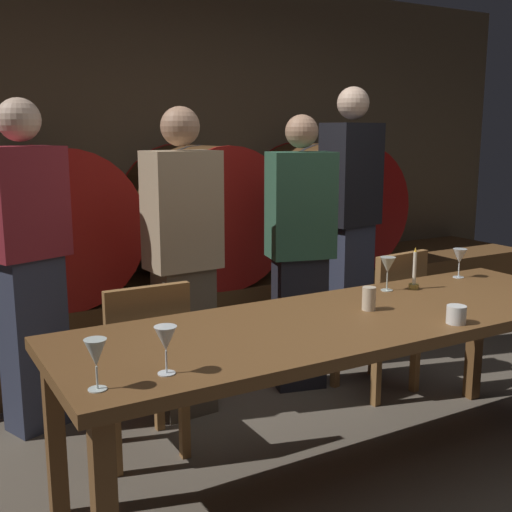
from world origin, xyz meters
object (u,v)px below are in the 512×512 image
dining_table (349,331)px  wine_glass_center_left (166,340)px  wine_glass_far_left (96,354)px  candle_center (414,277)px  wine_barrel_left (49,223)px  guest_far_right (350,224)px  guest_center_left (183,262)px  cup_left (369,299)px  wine_glass_far_right (460,257)px  guest_center_right (300,252)px  wine_glass_center_right (388,266)px  chair_right (386,315)px  wine_barrel_center (201,213)px  wine_barrel_right (323,204)px  guest_far_left (29,265)px  cup_right (456,315)px  chair_left (142,362)px

dining_table → wine_glass_center_left: bearing=-166.1°
wine_glass_far_left → wine_glass_center_left: bearing=4.0°
candle_center → wine_glass_far_left: (-1.77, -0.47, 0.06)m
candle_center → wine_glass_center_left: size_ratio=1.32×
wine_barrel_left → guest_far_right: bearing=-21.7°
candle_center → guest_center_left: bearing=140.2°
candle_center → cup_left: size_ratio=2.05×
wine_glass_far_right → wine_barrel_left: bearing=137.5°
guest_center_right → candle_center: size_ratio=7.63×
candle_center → wine_glass_center_right: (-0.14, 0.04, 0.07)m
wine_glass_center_right → wine_glass_far_right: 0.54m
dining_table → chair_right: size_ratio=2.93×
wine_barrel_center → cup_left: 1.94m
wine_glass_center_right → dining_table: bearing=-149.3°
wine_barrel_left → wine_glass_far_left: bearing=-98.8°
wine_glass_far_right → wine_glass_far_left: bearing=-166.0°
guest_far_right → cup_left: (-0.83, -1.21, -0.13)m
wine_barrel_right → wine_glass_far_left: 3.30m
guest_far_left → cup_left: guest_far_left is taller
wine_glass_far_right → cup_right: size_ratio=1.96×
wine_glass_far_left → wine_barrel_center: bearing=57.8°
wine_barrel_left → guest_center_left: size_ratio=0.57×
chair_right → wine_glass_far_right: wine_glass_far_right is taller
chair_right → wine_glass_far_left: 2.22m
guest_center_left → wine_glass_far_left: bearing=52.2°
wine_glass_center_right → cup_right: wine_glass_center_right is taller
chair_right → guest_far_left: bearing=-23.7°
dining_table → candle_center: candle_center is taller
guest_far_right → cup_left: bearing=45.5°
wine_barrel_left → guest_far_right: guest_far_right is taller
dining_table → wine_glass_center_left: (-0.95, -0.24, 0.19)m
guest_far_left → candle_center: (1.69, -1.02, -0.06)m
wine_barrel_center → cup_left: size_ratio=9.01×
chair_left → cup_right: size_ratio=10.71×
chair_right → wine_glass_center_right: (-0.35, -0.39, 0.41)m
wine_barrel_right → guest_center_right: size_ratio=0.58×
candle_center → wine_glass_far_right: (0.40, 0.07, 0.06)m
guest_center_right → wine_glass_center_right: guest_center_right is taller
wine_glass_far_left → guest_center_left: bearing=56.4°
guest_center_right → candle_center: (0.17, -0.79, -0.01)m
wine_barrel_left → cup_right: 2.56m
cup_right → guest_center_left: bearing=117.1°
guest_far_left → candle_center: guest_far_left is taller
dining_table → guest_far_right: guest_far_right is taller
guest_far_right → wine_glass_far_right: size_ratio=11.49×
wine_glass_center_right → cup_right: 0.59m
chair_right → cup_left: size_ratio=8.29×
cup_left → wine_glass_far_left: bearing=-167.9°
guest_center_right → wine_glass_far_right: bearing=142.3°
guest_center_right → cup_left: (-0.28, -0.98, -0.02)m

